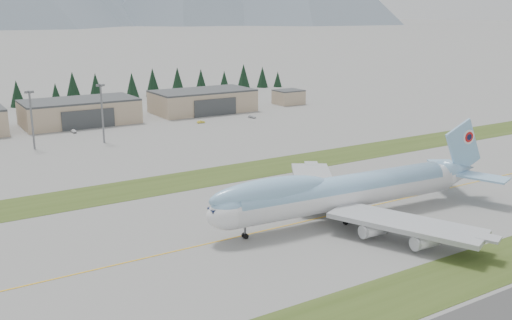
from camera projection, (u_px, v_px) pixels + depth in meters
ground at (317, 219)px, 134.64m from camera, size 7000.00×7000.00×0.00m
grass_strip_near at (445, 281)px, 103.34m from camera, size 400.00×14.00×0.08m
grass_strip_far at (225, 174)px, 171.71m from camera, size 400.00×18.00×0.08m
taxiway_line_main at (317, 219)px, 134.64m from camera, size 400.00×0.40×0.02m
boeing_747_freighter at (345, 191)px, 132.70m from camera, size 79.24×68.26×20.88m
hangar_center at (80, 112)px, 249.12m from camera, size 48.00×26.60×10.80m
hangar_right at (203, 101)px, 279.68m from camera, size 48.00×26.60×10.80m
control_shed at (289, 97)px, 303.97m from camera, size 14.00×12.00×7.60m
service_vehicle_a at (74, 133)px, 231.49m from camera, size 1.63×4.04×1.38m
service_vehicle_b at (201, 123)px, 251.79m from camera, size 3.62×1.34×1.19m
service_vehicle_c at (252, 118)px, 264.06m from camera, size 2.86×4.47×1.20m
conifer_belt at (88, 88)px, 311.23m from camera, size 271.12×16.15×16.79m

